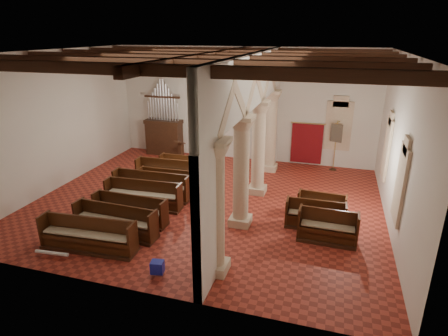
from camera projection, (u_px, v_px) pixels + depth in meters
The scene contains 31 objects.
floor at pixel (207, 201), 15.67m from camera, with size 14.00×14.00×0.00m, color #9E3122.
ceiling at pixel (205, 52), 13.61m from camera, with size 14.00×14.00×0.00m, color black.
wall_back at pixel (243, 105), 20.04m from camera, with size 14.00×0.02×6.00m, color silver.
wall_front at pixel (127, 191), 9.24m from camera, with size 14.00×0.02×6.00m, color silver.
wall_left at pixel (57, 121), 16.52m from camera, with size 0.02×12.00×6.00m, color silver.
wall_right at pixel (400, 147), 12.76m from camera, with size 0.02×12.00×6.00m, color silver.
ceiling_beams at pixel (205, 57), 13.67m from camera, with size 13.80×11.80×0.30m, color #3B2012, non-canonical shape.
arcade at pixel (252, 121), 13.96m from camera, with size 0.90×11.90×6.00m.
window_right_a at pixel (402, 185), 11.69m from camera, with size 0.03×1.00×2.20m, color #2C644A.
window_right_b at pixel (388, 149), 15.29m from camera, with size 0.03×1.00×2.20m, color #2C644A.
window_back at pixel (338, 126), 18.95m from camera, with size 1.00×0.03×2.20m, color #2C644A.
pipe_organ at pixel (164, 131), 21.36m from camera, with size 2.10×0.85×4.40m.
lectern at pixel (181, 153), 20.15m from camera, with size 0.62×0.66×1.26m.
dossal_curtain at pixel (307, 143), 19.65m from camera, with size 1.80×0.07×2.17m.
processional_banner at pixel (334, 154), 19.00m from camera, with size 0.57×0.72×2.59m.
hymnal_box_a at pixel (157, 267), 10.83m from camera, with size 0.36×0.30×0.36m, color navy.
hymnal_box_b at pixel (157, 217), 13.85m from camera, with size 0.31×0.25×0.31m, color navy.
hymnal_box_c at pixel (209, 199), 15.30m from camera, with size 0.29×0.23×0.29m, color #163A98.
tube_heater_a at pixel (52, 253), 11.73m from camera, with size 0.11×0.11×1.13m, color white.
tube_heater_b at pixel (124, 242), 12.32m from camera, with size 0.10×0.10×1.03m, color white.
nave_pew_0 at pixel (89, 240), 12.10m from camera, with size 3.25×0.93×1.10m.
nave_pew_1 at pixel (116, 225), 13.00m from camera, with size 3.07×0.84×1.09m.
nave_pew_2 at pixel (130, 213), 13.89m from camera, with size 2.91×0.78×1.04m.
nave_pew_3 at pixel (144, 199), 15.06m from camera, with size 3.17×0.89×1.11m.
nave_pew_4 at pixel (152, 189), 15.95m from camera, with size 3.39×0.78×1.12m.
nave_pew_5 at pixel (167, 183), 16.73m from camera, with size 2.57×0.70×0.95m.
nave_pew_6 at pixel (172, 176), 17.38m from camera, with size 3.43×0.86×1.14m.
nave_pew_7 at pixel (186, 169), 18.37m from camera, with size 2.63×0.68×1.00m.
aisle_pew_0 at pixel (327, 231), 12.59m from camera, with size 1.97×0.80×1.11m.
aisle_pew_1 at pixel (315, 219), 13.46m from camera, with size 2.12×0.71×1.03m.
aisle_pew_2 at pixel (321, 209), 14.26m from camera, with size 1.84×0.76×0.96m.
Camera 1 is at (4.74, -13.44, 6.69)m, focal length 30.00 mm.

